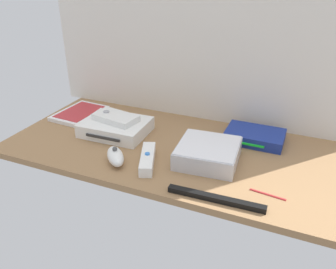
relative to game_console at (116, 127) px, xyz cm
name	(u,v)px	position (x,y,z in cm)	size (l,w,h in cm)	color
ground_plane	(168,149)	(19.46, -1.41, -3.20)	(100.00, 48.00, 2.00)	#936D47
back_wall	(197,27)	(19.46, 23.19, 29.80)	(110.00, 1.20, 64.00)	silver
game_console	(116,127)	(0.00, 0.00, 0.00)	(21.42, 16.93, 4.40)	white
mini_computer	(208,153)	(33.42, -5.02, 0.44)	(18.31, 18.31, 5.30)	silver
game_case	(80,113)	(-20.10, 7.55, -1.44)	(14.85, 19.87, 1.56)	white
network_router	(255,136)	(43.51, 12.48, -0.50)	(18.08, 12.49, 3.40)	navy
remote_wand	(148,159)	(18.18, -13.17, -0.69)	(8.75, 15.09, 3.40)	white
remote_nunchuk	(115,156)	(9.54, -16.24, -0.16)	(9.93, 10.40, 5.10)	white
remote_classic_pad	(116,118)	(-0.14, 0.58, 3.21)	(15.56, 10.36, 2.40)	white
sensor_bar	(216,198)	(40.72, -22.06, -1.50)	(24.00, 1.80, 1.40)	black
stylus_pen	(268,194)	(51.94, -14.71, -1.85)	(0.70, 0.70, 9.00)	red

